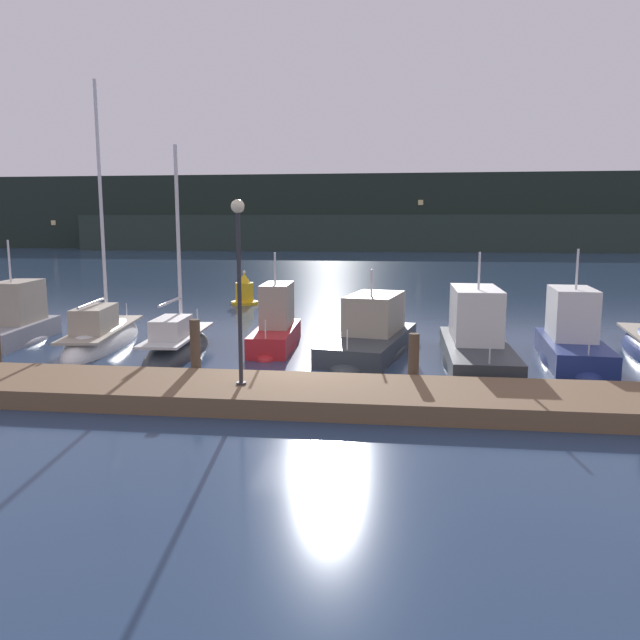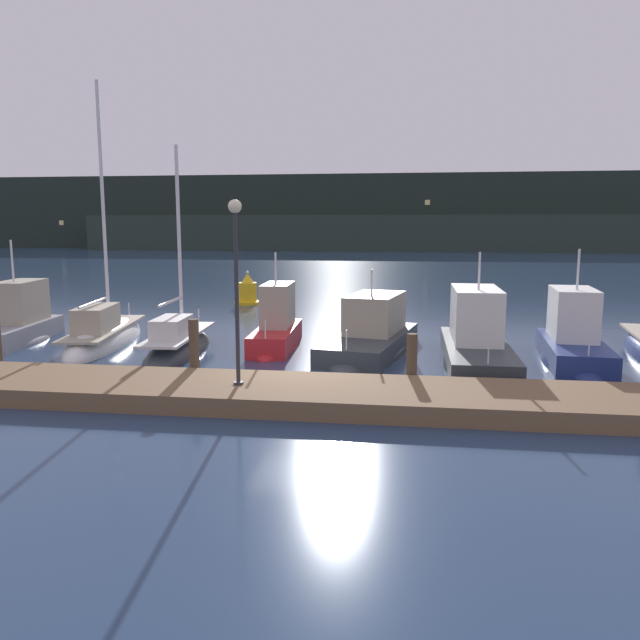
{
  "view_description": "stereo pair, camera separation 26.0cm",
  "coord_description": "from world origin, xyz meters",
  "px_view_note": "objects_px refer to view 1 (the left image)",
  "views": [
    {
      "loc": [
        2.53,
        -16.03,
        4.32
      ],
      "look_at": [
        0.0,
        3.78,
        1.2
      ],
      "focal_mm": 35.0,
      "sensor_mm": 36.0,
      "label": 1
    },
    {
      "loc": [
        2.79,
        -15.99,
        4.32
      ],
      "look_at": [
        0.0,
        3.78,
        1.2
      ],
      "focal_mm": 35.0,
      "sensor_mm": 36.0,
      "label": 2
    }
  ],
  "objects_px": {
    "motorboat_berth_6": "(371,342)",
    "motorboat_berth_8": "(572,348)",
    "motorboat_berth_2": "(15,330)",
    "motorboat_berth_7": "(476,348)",
    "motorboat_berth_5": "(276,334)",
    "sailboat_berth_4": "(178,349)",
    "channel_buoy": "(244,292)",
    "dock_lamppost": "(239,264)",
    "sailboat_berth_3": "(103,341)"
  },
  "relations": [
    {
      "from": "sailboat_berth_3",
      "to": "motorboat_berth_2",
      "type": "bearing_deg",
      "value": 179.81
    },
    {
      "from": "sailboat_berth_3",
      "to": "dock_lamppost",
      "type": "xyz_separation_m",
      "value": [
        6.77,
        -6.51,
        3.22
      ]
    },
    {
      "from": "dock_lamppost",
      "to": "motorboat_berth_2",
      "type": "bearing_deg",
      "value": 147.28
    },
    {
      "from": "sailboat_berth_3",
      "to": "motorboat_berth_6",
      "type": "height_order",
      "value": "sailboat_berth_3"
    },
    {
      "from": "sailboat_berth_4",
      "to": "motorboat_berth_5",
      "type": "height_order",
      "value": "sailboat_berth_4"
    },
    {
      "from": "motorboat_berth_2",
      "to": "sailboat_berth_4",
      "type": "relative_size",
      "value": 0.71
    },
    {
      "from": "motorboat_berth_5",
      "to": "dock_lamppost",
      "type": "xyz_separation_m",
      "value": [
        0.52,
        -6.85,
        2.92
      ]
    },
    {
      "from": "motorboat_berth_2",
      "to": "channel_buoy",
      "type": "relative_size",
      "value": 2.93
    },
    {
      "from": "motorboat_berth_2",
      "to": "motorboat_berth_7",
      "type": "height_order",
      "value": "motorboat_berth_2"
    },
    {
      "from": "sailboat_berth_4",
      "to": "motorboat_berth_8",
      "type": "height_order",
      "value": "sailboat_berth_4"
    },
    {
      "from": "motorboat_berth_2",
      "to": "sailboat_berth_4",
      "type": "xyz_separation_m",
      "value": [
        6.59,
        -1.17,
        -0.29
      ]
    },
    {
      "from": "sailboat_berth_3",
      "to": "channel_buoy",
      "type": "relative_size",
      "value": 5.61
    },
    {
      "from": "channel_buoy",
      "to": "motorboat_berth_6",
      "type": "bearing_deg",
      "value": -57.96
    },
    {
      "from": "dock_lamppost",
      "to": "motorboat_berth_5",
      "type": "bearing_deg",
      "value": 94.31
    },
    {
      "from": "motorboat_berth_6",
      "to": "motorboat_berth_2",
      "type": "bearing_deg",
      "value": 179.62
    },
    {
      "from": "motorboat_berth_2",
      "to": "sailboat_berth_3",
      "type": "height_order",
      "value": "sailboat_berth_3"
    },
    {
      "from": "sailboat_berth_3",
      "to": "motorboat_berth_8",
      "type": "height_order",
      "value": "sailboat_berth_3"
    },
    {
      "from": "sailboat_berth_3",
      "to": "motorboat_berth_7",
      "type": "xyz_separation_m",
      "value": [
        12.93,
        -1.31,
        0.32
      ]
    },
    {
      "from": "sailboat_berth_4",
      "to": "dock_lamppost",
      "type": "relative_size",
      "value": 1.68
    },
    {
      "from": "motorboat_berth_5",
      "to": "motorboat_berth_6",
      "type": "bearing_deg",
      "value": -7.08
    },
    {
      "from": "motorboat_berth_2",
      "to": "motorboat_berth_8",
      "type": "relative_size",
      "value": 0.97
    },
    {
      "from": "motorboat_berth_5",
      "to": "motorboat_berth_8",
      "type": "relative_size",
      "value": 0.9
    },
    {
      "from": "motorboat_berth_5",
      "to": "motorboat_berth_7",
      "type": "bearing_deg",
      "value": -13.92
    },
    {
      "from": "channel_buoy",
      "to": "sailboat_berth_3",
      "type": "bearing_deg",
      "value": -101.26
    },
    {
      "from": "dock_lamppost",
      "to": "motorboat_berth_7",
      "type": "bearing_deg",
      "value": 40.15
    },
    {
      "from": "sailboat_berth_4",
      "to": "motorboat_berth_8",
      "type": "xyz_separation_m",
      "value": [
        12.74,
        0.42,
        0.27
      ]
    },
    {
      "from": "sailboat_berth_3",
      "to": "motorboat_berth_8",
      "type": "distance_m",
      "value": 15.98
    },
    {
      "from": "motorboat_berth_2",
      "to": "dock_lamppost",
      "type": "relative_size",
      "value": 1.19
    },
    {
      "from": "motorboat_berth_7",
      "to": "channel_buoy",
      "type": "distance_m",
      "value": 16.71
    },
    {
      "from": "channel_buoy",
      "to": "dock_lamppost",
      "type": "xyz_separation_m",
      "value": [
        4.47,
        -18.09,
        2.72
      ]
    },
    {
      "from": "motorboat_berth_7",
      "to": "channel_buoy",
      "type": "height_order",
      "value": "motorboat_berth_7"
    },
    {
      "from": "motorboat_berth_8",
      "to": "channel_buoy",
      "type": "xyz_separation_m",
      "value": [
        -13.65,
        12.32,
        0.23
      ]
    },
    {
      "from": "dock_lamppost",
      "to": "motorboat_berth_6",
      "type": "bearing_deg",
      "value": 66.28
    },
    {
      "from": "motorboat_berth_2",
      "to": "motorboat_berth_5",
      "type": "xyz_separation_m",
      "value": [
        9.63,
        0.33,
        0.0
      ]
    },
    {
      "from": "sailboat_berth_4",
      "to": "motorboat_berth_7",
      "type": "xyz_separation_m",
      "value": [
        9.72,
        -0.16,
        0.31
      ]
    },
    {
      "from": "motorboat_berth_7",
      "to": "motorboat_berth_8",
      "type": "height_order",
      "value": "motorboat_berth_8"
    },
    {
      "from": "sailboat_berth_4",
      "to": "sailboat_berth_3",
      "type": "bearing_deg",
      "value": 160.24
    },
    {
      "from": "sailboat_berth_4",
      "to": "motorboat_berth_8",
      "type": "bearing_deg",
      "value": 1.88
    },
    {
      "from": "motorboat_berth_2",
      "to": "dock_lamppost",
      "type": "distance_m",
      "value": 12.41
    },
    {
      "from": "motorboat_berth_8",
      "to": "motorboat_berth_5",
      "type": "bearing_deg",
      "value": 173.66
    },
    {
      "from": "sailboat_berth_4",
      "to": "motorboat_berth_2",
      "type": "bearing_deg",
      "value": 169.97
    },
    {
      "from": "motorboat_berth_6",
      "to": "motorboat_berth_8",
      "type": "height_order",
      "value": "motorboat_berth_8"
    },
    {
      "from": "motorboat_berth_6",
      "to": "motorboat_berth_7",
      "type": "relative_size",
      "value": 1.0
    },
    {
      "from": "sailboat_berth_4",
      "to": "dock_lamppost",
      "type": "xyz_separation_m",
      "value": [
        3.56,
        -5.36,
        3.22
      ]
    },
    {
      "from": "sailboat_berth_4",
      "to": "motorboat_berth_8",
      "type": "distance_m",
      "value": 12.75
    },
    {
      "from": "motorboat_berth_5",
      "to": "motorboat_berth_6",
      "type": "xyz_separation_m",
      "value": [
        3.34,
        -0.42,
        -0.11
      ]
    },
    {
      "from": "sailboat_berth_4",
      "to": "motorboat_berth_6",
      "type": "height_order",
      "value": "sailboat_berth_4"
    },
    {
      "from": "motorboat_berth_6",
      "to": "channel_buoy",
      "type": "distance_m",
      "value": 13.75
    },
    {
      "from": "channel_buoy",
      "to": "dock_lamppost",
      "type": "height_order",
      "value": "dock_lamppost"
    },
    {
      "from": "motorboat_berth_7",
      "to": "motorboat_berth_2",
      "type": "bearing_deg",
      "value": 175.36
    }
  ]
}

